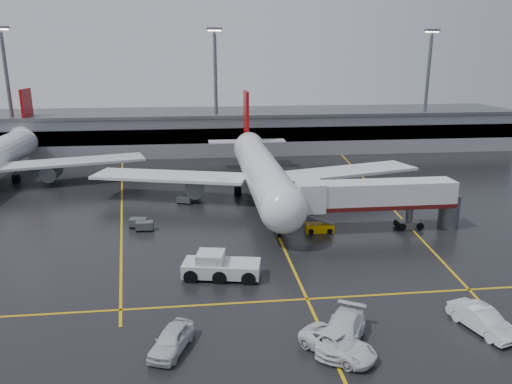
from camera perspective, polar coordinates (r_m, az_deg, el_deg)
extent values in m
plane|color=black|center=(62.38, 1.61, -2.99)|extent=(220.00, 220.00, 0.00)
cube|color=gold|center=(62.38, 1.61, -2.98)|extent=(0.25, 90.00, 0.02)
cube|color=gold|center=(42.45, 6.02, -12.41)|extent=(60.00, 0.25, 0.02)
cube|color=gold|center=(72.19, -15.50, -0.96)|extent=(9.99, 69.35, 0.02)
cube|color=gold|center=(76.15, 14.02, 0.00)|extent=(7.57, 69.64, 0.02)
cube|color=gray|center=(108.01, -2.10, 7.13)|extent=(120.00, 18.00, 8.00)
cube|color=black|center=(99.27, -1.68, 6.68)|extent=(120.00, 0.40, 3.00)
cube|color=#595B60|center=(107.46, -2.12, 9.40)|extent=(122.00, 19.00, 0.60)
cylinder|color=#595B60|center=(107.08, -27.01, 9.99)|extent=(0.70, 0.70, 25.00)
cube|color=#595B60|center=(106.96, -27.88, 16.74)|extent=(3.00, 1.20, 0.50)
cube|color=#FFE5B2|center=(106.95, -27.86, 16.58)|extent=(2.60, 0.90, 0.20)
cylinder|color=#595B60|center=(100.82, -4.75, 11.35)|extent=(0.70, 0.70, 25.00)
cube|color=#595B60|center=(100.69, -4.92, 18.57)|extent=(3.00, 1.20, 0.50)
cube|color=#FFE5B2|center=(100.68, -4.91, 18.40)|extent=(2.60, 0.90, 0.20)
cylinder|color=#595B60|center=(111.91, 19.41, 10.96)|extent=(0.70, 0.70, 25.00)
cube|color=#595B60|center=(111.80, 20.02, 17.44)|extent=(3.00, 1.20, 0.50)
cube|color=#FFE5B2|center=(111.78, 20.00, 17.28)|extent=(2.60, 0.90, 0.20)
cylinder|color=silver|center=(68.86, 0.67, 2.44)|extent=(5.20, 36.00, 5.20)
sphere|color=silver|center=(51.69, 3.25, -2.08)|extent=(5.20, 5.20, 5.20)
cone|color=silver|center=(89.20, -1.08, 5.86)|extent=(4.94, 8.00, 4.94)
cube|color=#970907|center=(89.49, -1.16, 9.06)|extent=(0.50, 5.50, 8.50)
cube|color=silver|center=(89.17, -1.08, 5.99)|extent=(14.00, 3.00, 0.25)
cube|color=silver|center=(70.57, -10.08, 1.85)|extent=(22.80, 11.83, 0.40)
cube|color=silver|center=(73.71, 10.54, 2.41)|extent=(22.80, 11.83, 0.40)
cylinder|color=#595B60|center=(69.81, -7.20, 0.63)|extent=(2.60, 4.50, 2.60)
cylinder|color=#595B60|center=(72.15, 8.06, 1.09)|extent=(2.60, 4.50, 2.60)
cylinder|color=#595B60|center=(55.52, 2.67, -4.30)|extent=(0.56, 0.56, 2.00)
cylinder|color=#595B60|center=(72.21, -2.16, 0.43)|extent=(0.56, 0.56, 2.00)
cylinder|color=#595B60|center=(72.98, 2.85, 0.59)|extent=(0.56, 0.56, 2.00)
cylinder|color=black|center=(55.71, 2.66, -4.83)|extent=(0.40, 1.10, 1.10)
cylinder|color=black|center=(72.33, -2.16, 0.09)|extent=(1.00, 1.40, 1.40)
cylinder|color=black|center=(73.10, 2.84, 0.25)|extent=(1.00, 1.40, 1.40)
cone|color=silver|center=(105.98, -25.15, 5.95)|extent=(4.94, 8.00, 4.94)
cube|color=#970907|center=(106.34, -25.29, 8.64)|extent=(0.50, 5.50, 8.50)
cube|color=silver|center=(105.95, -25.16, 6.05)|extent=(14.00, 3.00, 0.25)
cube|color=silver|center=(84.62, -20.55, 3.37)|extent=(22.80, 11.83, 0.40)
cylinder|color=#595B60|center=(84.87, -22.90, 2.19)|extent=(2.60, 4.50, 2.60)
cylinder|color=#595B60|center=(88.88, -26.39, 1.69)|extent=(0.56, 0.56, 2.00)
cylinder|color=black|center=(88.98, -26.36, 1.41)|extent=(1.00, 1.40, 1.40)
cube|color=silver|center=(58.51, 14.22, -0.23)|extent=(18.00, 3.20, 3.00)
cube|color=#490F0F|center=(58.87, 14.14, -1.45)|extent=(18.00, 3.30, 0.50)
cube|color=silver|center=(56.13, 6.37, -0.51)|extent=(3.00, 3.40, 3.30)
cylinder|color=#595B60|center=(60.85, 17.57, -2.74)|extent=(0.80, 0.80, 3.00)
cube|color=#595B60|center=(61.18, 17.49, -3.67)|extent=(2.60, 1.60, 0.90)
cylinder|color=#595B60|center=(62.91, 21.77, -2.06)|extent=(2.40, 2.40, 4.00)
cylinder|color=black|center=(60.74, 16.54, -3.73)|extent=(0.90, 1.80, 0.90)
cylinder|color=black|center=(61.63, 18.42, -3.61)|extent=(0.90, 1.80, 0.90)
cube|color=silver|center=(45.77, -4.06, -8.92)|extent=(7.54, 4.19, 1.22)
cube|color=silver|center=(45.51, -5.37, -7.70)|extent=(2.87, 2.87, 1.02)
cube|color=black|center=(45.51, -5.37, -7.70)|extent=(2.59, 2.59, 0.92)
cylinder|color=black|center=(46.36, -7.33, -9.17)|extent=(1.90, 3.25, 1.32)
cylinder|color=black|center=(45.91, -4.05, -9.33)|extent=(1.90, 3.25, 1.32)
cylinder|color=black|center=(45.62, -0.72, -9.46)|extent=(1.90, 3.25, 1.32)
cube|color=#D39B00|center=(57.65, 7.48, -4.18)|extent=(3.40, 1.65, 1.01)
cube|color=#595B60|center=(57.33, 7.51, -3.28)|extent=(3.23, 1.10, 1.15)
cylinder|color=black|center=(57.56, 6.39, -4.42)|extent=(0.77, 1.61, 0.64)
cylinder|color=black|center=(57.91, 8.55, -4.37)|extent=(0.77, 1.61, 0.64)
imported|color=white|center=(35.50, 9.61, -17.22)|extent=(5.46, 5.91, 1.54)
imported|color=silver|center=(36.58, 10.11, -15.89)|extent=(5.41, 6.76, 1.84)
imported|color=silver|center=(41.22, 25.04, -13.42)|extent=(3.30, 5.76, 1.79)
imported|color=silver|center=(35.90, -9.89, -16.72)|extent=(3.56, 5.21, 1.65)
cube|color=#595B60|center=(59.03, -12.95, -3.83)|extent=(2.03, 1.34, 0.90)
cylinder|color=black|center=(58.83, -13.75, -4.43)|extent=(0.40, 0.20, 0.40)
cylinder|color=black|center=(58.62, -12.20, -4.41)|extent=(0.40, 0.20, 0.40)
cylinder|color=black|center=(59.76, -13.63, -4.11)|extent=(0.40, 0.20, 0.40)
cylinder|color=black|center=(59.55, -12.10, -4.08)|extent=(0.40, 0.20, 0.40)
cube|color=#595B60|center=(60.31, -13.70, -3.46)|extent=(2.17, 1.57, 0.90)
cylinder|color=black|center=(60.22, -14.53, -4.02)|extent=(0.40, 0.20, 0.40)
cylinder|color=black|center=(59.80, -13.05, -4.06)|extent=(0.40, 0.20, 0.40)
cylinder|color=black|center=(61.13, -14.27, -3.70)|extent=(0.40, 0.20, 0.40)
cylinder|color=black|center=(60.71, -12.82, -3.74)|extent=(0.40, 0.20, 0.40)
cube|color=#595B60|center=(68.82, -8.39, -0.80)|extent=(2.32, 1.89, 0.90)
cylinder|color=black|center=(68.79, -9.14, -1.25)|extent=(0.40, 0.20, 0.40)
cylinder|color=black|center=(68.23, -7.89, -1.34)|extent=(0.40, 0.20, 0.40)
cylinder|color=black|center=(69.68, -8.84, -1.01)|extent=(0.40, 0.20, 0.40)
cylinder|color=black|center=(69.12, -7.61, -1.10)|extent=(0.40, 0.20, 0.40)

